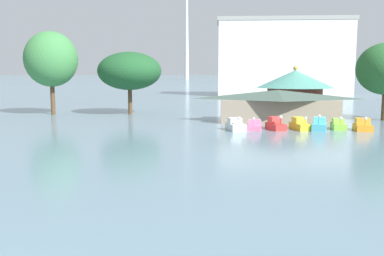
{
  "coord_description": "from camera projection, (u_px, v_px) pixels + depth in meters",
  "views": [
    {
      "loc": [
        7.47,
        -9.93,
        6.35
      ],
      "look_at": [
        5.28,
        23.85,
        1.8
      ],
      "focal_mm": 38.97,
      "sensor_mm": 36.0,
      "label": 1
    }
  ],
  "objects": [
    {
      "name": "pedal_boat_red",
      "position": [
        276.0,
        125.0,
        46.3
      ],
      "size": [
        2.17,
        3.03,
        1.69
      ],
      "rotation": [
        0.0,
        0.0,
        -1.24
      ],
      "color": "red",
      "rests_on": "ground"
    },
    {
      "name": "green_roof_pavilion",
      "position": [
        295.0,
        88.0,
        67.71
      ],
      "size": [
        12.22,
        12.22,
        7.36
      ],
      "color": "brown",
      "rests_on": "ground"
    },
    {
      "name": "pedal_boat_lime",
      "position": [
        338.0,
        125.0,
        46.7
      ],
      "size": [
        1.63,
        2.88,
        1.54
      ],
      "rotation": [
        0.0,
        0.0,
        -1.67
      ],
      "color": "#8CCC3F",
      "rests_on": "ground"
    },
    {
      "name": "pedal_boat_white",
      "position": [
        235.0,
        125.0,
        45.78
      ],
      "size": [
        2.27,
        2.93,
        1.62
      ],
      "rotation": [
        0.0,
        0.0,
        -1.26
      ],
      "color": "white",
      "rests_on": "ground"
    },
    {
      "name": "pedal_boat_pink",
      "position": [
        254.0,
        126.0,
        46.09
      ],
      "size": [
        1.92,
        2.55,
        1.52
      ],
      "rotation": [
        0.0,
        0.0,
        -1.76
      ],
      "color": "pink",
      "rests_on": "ground"
    },
    {
      "name": "shoreline_tree_tall_left",
      "position": [
        51.0,
        59.0,
        61.78
      ],
      "size": [
        7.81,
        7.81,
        12.36
      ],
      "color": "brown",
      "rests_on": "ground"
    },
    {
      "name": "pedal_boat_yellow",
      "position": [
        300.0,
        125.0,
        46.36
      ],
      "size": [
        2.12,
        3.23,
        1.58
      ],
      "rotation": [
        0.0,
        0.0,
        -1.3
      ],
      "color": "yellow",
      "rests_on": "ground"
    },
    {
      "name": "pedal_boat_cyan",
      "position": [
        319.0,
        125.0,
        45.74
      ],
      "size": [
        2.16,
        3.06,
        1.85
      ],
      "rotation": [
        0.0,
        0.0,
        -1.84
      ],
      "color": "#4CB7CC",
      "rests_on": "ground"
    },
    {
      "name": "pedal_boat_orange",
      "position": [
        363.0,
        126.0,
        45.46
      ],
      "size": [
        1.92,
        2.57,
        1.62
      ],
      "rotation": [
        0.0,
        0.0,
        -1.67
      ],
      "color": "orange",
      "rests_on": "ground"
    },
    {
      "name": "boathouse",
      "position": [
        278.0,
        105.0,
        53.63
      ],
      "size": [
        15.76,
        7.38,
        4.1
      ],
      "color": "gray",
      "rests_on": "ground"
    },
    {
      "name": "background_building_block",
      "position": [
        283.0,
        58.0,
        112.3
      ],
      "size": [
        35.36,
        12.82,
        20.48
      ],
      "color": "silver",
      "rests_on": "ground"
    },
    {
      "name": "shoreline_tree_mid",
      "position": [
        130.0,
        71.0,
        62.49
      ],
      "size": [
        9.53,
        9.53,
        9.38
      ],
      "color": "brown",
      "rests_on": "ground"
    }
  ]
}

